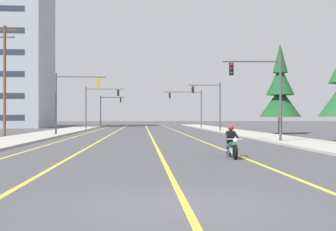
{
  "coord_description": "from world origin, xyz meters",
  "views": [
    {
      "loc": [
        -0.76,
        -9.4,
        1.83
      ],
      "look_at": [
        1.32,
        26.09,
        1.96
      ],
      "focal_mm": 48.33,
      "sensor_mm": 36.0,
      "label": 1
    }
  ],
  "objects_px": {
    "traffic_signal_near_right": "(264,86)",
    "traffic_signal_far_right": "(190,103)",
    "traffic_signal_near_left": "(71,94)",
    "traffic_signal_far_left": "(108,106)",
    "traffic_signal_mid_left": "(97,101)",
    "motorcycle_with_rider": "(232,145)",
    "traffic_signal_mid_right": "(211,99)",
    "utility_pole_left_near": "(5,78)",
    "conifer_tree_right_verge_far": "(280,92)"
  },
  "relations": [
    {
      "from": "traffic_signal_near_right",
      "to": "traffic_signal_far_right",
      "type": "height_order",
      "value": "same"
    },
    {
      "from": "traffic_signal_near_left",
      "to": "traffic_signal_far_left",
      "type": "height_order",
      "value": "same"
    },
    {
      "from": "traffic_signal_near_right",
      "to": "traffic_signal_mid_left",
      "type": "distance_m",
      "value": 36.21
    },
    {
      "from": "motorcycle_with_rider",
      "to": "traffic_signal_mid_right",
      "type": "bearing_deg",
      "value": 82.67
    },
    {
      "from": "traffic_signal_far_right",
      "to": "traffic_signal_far_left",
      "type": "relative_size",
      "value": 1.0
    },
    {
      "from": "traffic_signal_near_left",
      "to": "traffic_signal_far_right",
      "type": "distance_m",
      "value": 30.5
    },
    {
      "from": "traffic_signal_mid_right",
      "to": "utility_pole_left_near",
      "type": "xyz_separation_m",
      "value": [
        -21.01,
        -14.64,
        1.35
      ]
    },
    {
      "from": "traffic_signal_mid_right",
      "to": "conifer_tree_right_verge_far",
      "type": "relative_size",
      "value": 0.63
    },
    {
      "from": "traffic_signal_mid_left",
      "to": "traffic_signal_far_right",
      "type": "bearing_deg",
      "value": 26.33
    },
    {
      "from": "traffic_signal_near_left",
      "to": "traffic_signal_mid_left",
      "type": "distance_m",
      "value": 19.68
    },
    {
      "from": "motorcycle_with_rider",
      "to": "traffic_signal_far_left",
      "type": "height_order",
      "value": "traffic_signal_far_left"
    },
    {
      "from": "motorcycle_with_rider",
      "to": "traffic_signal_near_right",
      "type": "height_order",
      "value": "traffic_signal_near_right"
    },
    {
      "from": "conifer_tree_right_verge_far",
      "to": "utility_pole_left_near",
      "type": "bearing_deg",
      "value": -165.41
    },
    {
      "from": "traffic_signal_mid_left",
      "to": "traffic_signal_mid_right",
      "type": "bearing_deg",
      "value": -30.47
    },
    {
      "from": "traffic_signal_mid_right",
      "to": "traffic_signal_far_right",
      "type": "relative_size",
      "value": 1.0
    },
    {
      "from": "traffic_signal_far_left",
      "to": "utility_pole_left_near",
      "type": "xyz_separation_m",
      "value": [
        -5.45,
        -50.57,
        1.31
      ]
    },
    {
      "from": "traffic_signal_near_right",
      "to": "traffic_signal_near_left",
      "type": "xyz_separation_m",
      "value": [
        -15.85,
        13.23,
        0.04
      ]
    },
    {
      "from": "conifer_tree_right_verge_far",
      "to": "traffic_signal_near_right",
      "type": "bearing_deg",
      "value": -110.98
    },
    {
      "from": "traffic_signal_near_right",
      "to": "traffic_signal_far_right",
      "type": "xyz_separation_m",
      "value": [
        -1.03,
        39.88,
        0.11
      ]
    },
    {
      "from": "utility_pole_left_near",
      "to": "traffic_signal_far_right",
      "type": "bearing_deg",
      "value": 56.58
    },
    {
      "from": "conifer_tree_right_verge_far",
      "to": "traffic_signal_far_right",
      "type": "bearing_deg",
      "value": 107.57
    },
    {
      "from": "utility_pole_left_near",
      "to": "traffic_signal_mid_left",
      "type": "bearing_deg",
      "value": 75.7
    },
    {
      "from": "motorcycle_with_rider",
      "to": "utility_pole_left_near",
      "type": "xyz_separation_m",
      "value": [
        -16.39,
        21.27,
        4.82
      ]
    },
    {
      "from": "motorcycle_with_rider",
      "to": "conifer_tree_right_verge_far",
      "type": "distance_m",
      "value": 30.78
    },
    {
      "from": "conifer_tree_right_verge_far",
      "to": "traffic_signal_far_left",
      "type": "bearing_deg",
      "value": 116.92
    },
    {
      "from": "traffic_signal_mid_right",
      "to": "traffic_signal_far_left",
      "type": "relative_size",
      "value": 1.0
    },
    {
      "from": "traffic_signal_far_right",
      "to": "utility_pole_left_near",
      "type": "relative_size",
      "value": 0.61
    },
    {
      "from": "traffic_signal_near_left",
      "to": "traffic_signal_mid_left",
      "type": "xyz_separation_m",
      "value": [
        0.7,
        19.67,
        0.03
      ]
    },
    {
      "from": "traffic_signal_mid_left",
      "to": "utility_pole_left_near",
      "type": "distance_m",
      "value": 24.27
    },
    {
      "from": "conifer_tree_right_verge_far",
      "to": "motorcycle_with_rider",
      "type": "bearing_deg",
      "value": -111.33
    },
    {
      "from": "conifer_tree_right_verge_far",
      "to": "traffic_signal_mid_left",
      "type": "bearing_deg",
      "value": 142.8
    },
    {
      "from": "motorcycle_with_rider",
      "to": "traffic_signal_mid_left",
      "type": "bearing_deg",
      "value": 103.09
    },
    {
      "from": "motorcycle_with_rider",
      "to": "traffic_signal_mid_left",
      "type": "relative_size",
      "value": 0.35
    },
    {
      "from": "motorcycle_with_rider",
      "to": "traffic_signal_near_left",
      "type": "xyz_separation_m",
      "value": [
        -11.1,
        25.09,
        3.52
      ]
    },
    {
      "from": "traffic_signal_near_left",
      "to": "traffic_signal_far_right",
      "type": "relative_size",
      "value": 1.0
    },
    {
      "from": "traffic_signal_near_right",
      "to": "traffic_signal_far_right",
      "type": "distance_m",
      "value": 39.9
    },
    {
      "from": "traffic_signal_near_right",
      "to": "traffic_signal_far_left",
      "type": "relative_size",
      "value": 1.0
    },
    {
      "from": "traffic_signal_mid_left",
      "to": "utility_pole_left_near",
      "type": "xyz_separation_m",
      "value": [
        -5.99,
        -23.48,
        1.27
      ]
    },
    {
      "from": "motorcycle_with_rider",
      "to": "traffic_signal_mid_right",
      "type": "height_order",
      "value": "traffic_signal_mid_right"
    },
    {
      "from": "traffic_signal_far_left",
      "to": "utility_pole_left_near",
      "type": "height_order",
      "value": "utility_pole_left_near"
    },
    {
      "from": "traffic_signal_near_left",
      "to": "traffic_signal_far_left",
      "type": "xyz_separation_m",
      "value": [
        0.16,
        46.75,
        -0.01
      ]
    },
    {
      "from": "motorcycle_with_rider",
      "to": "utility_pole_left_near",
      "type": "relative_size",
      "value": 0.22
    },
    {
      "from": "traffic_signal_far_right",
      "to": "conifer_tree_right_verge_far",
      "type": "bearing_deg",
      "value": -72.43
    },
    {
      "from": "traffic_signal_near_right",
      "to": "utility_pole_left_near",
      "type": "distance_m",
      "value": 23.18
    },
    {
      "from": "traffic_signal_far_right",
      "to": "utility_pole_left_near",
      "type": "xyz_separation_m",
      "value": [
        -20.11,
        -30.47,
        1.23
      ]
    },
    {
      "from": "traffic_signal_far_left",
      "to": "conifer_tree_right_verge_far",
      "type": "distance_m",
      "value": 48.69
    },
    {
      "from": "traffic_signal_mid_right",
      "to": "traffic_signal_far_right",
      "type": "distance_m",
      "value": 15.86
    },
    {
      "from": "utility_pole_left_near",
      "to": "conifer_tree_right_verge_far",
      "type": "distance_m",
      "value": 28.42
    },
    {
      "from": "traffic_signal_far_right",
      "to": "traffic_signal_far_left",
      "type": "bearing_deg",
      "value": 126.12
    },
    {
      "from": "traffic_signal_near_right",
      "to": "motorcycle_with_rider",
      "type": "bearing_deg",
      "value": -111.81
    }
  ]
}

